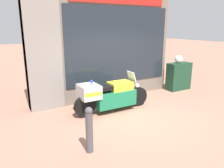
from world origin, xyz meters
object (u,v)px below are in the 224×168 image
at_px(utility_cabinet, 179,76).
at_px(street_bollard, 89,129).
at_px(paramedic_motorcycle, 109,95).
at_px(white_helmet, 179,59).

height_order(utility_cabinet, street_bollard, utility_cabinet).
distance_m(paramedic_motorcycle, white_helmet, 3.69).
bearing_deg(white_helmet, street_bollard, -153.59).
xyz_separation_m(utility_cabinet, street_bollard, (-5.01, -2.44, -0.04)).
relative_size(utility_cabinet, street_bollard, 1.12).
bearing_deg(white_helmet, paramedic_motorcycle, -168.28).
xyz_separation_m(paramedic_motorcycle, street_bollard, (-1.41, -1.72, -0.02)).
xyz_separation_m(white_helmet, street_bollard, (-4.95, -2.46, -0.74)).
xyz_separation_m(paramedic_motorcycle, white_helmet, (3.55, 0.74, 0.72)).
bearing_deg(white_helmet, utility_cabinet, -15.01).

